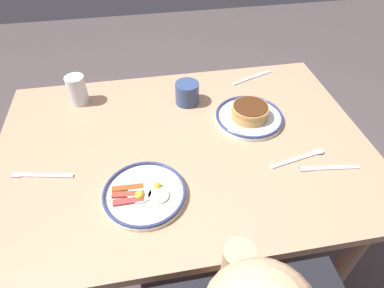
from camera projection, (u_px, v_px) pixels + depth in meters
The scene contains 10 objects.
ground_plane at pixel (186, 247), 1.67m from camera, with size 6.00×6.00×0.00m, color #4A4141.
dining_table at pixel (184, 161), 1.24m from camera, with size 1.32×0.93×0.72m.
plate_near_main at pixel (249, 115), 1.26m from camera, with size 0.26×0.26×0.06m.
plate_center_pancakes at pixel (144, 194), 1.00m from camera, with size 0.26×0.26×0.04m.
coffee_mug at pixel (187, 93), 1.33m from camera, with size 0.10×0.12×0.09m.
drinking_glass at pixel (78, 91), 1.32m from camera, with size 0.08×0.08×0.12m.
fork_near at pixel (329, 168), 1.09m from camera, with size 0.20×0.04×0.01m.
fork_far at pixel (42, 175), 1.06m from camera, with size 0.20×0.06×0.01m.
butter_knife at pixel (252, 78), 1.49m from camera, with size 0.20×0.10×0.01m.
tea_spoon at pixel (305, 156), 1.12m from camera, with size 0.21×0.06×0.01m.
Camera 1 is at (0.12, 0.85, 1.53)m, focal length 30.87 mm.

